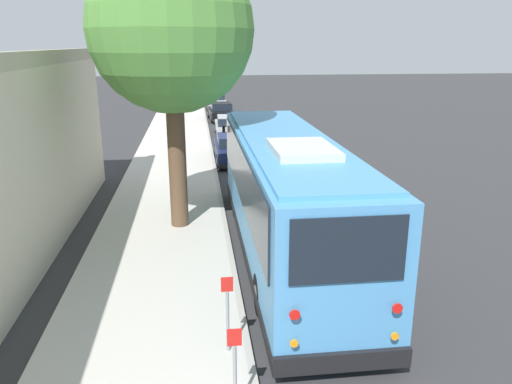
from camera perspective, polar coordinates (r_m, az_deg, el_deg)
ground_plane at (r=14.81m, az=5.07°, el=-5.81°), size 160.00×160.00×0.00m
sidewalk_slab at (r=14.53m, az=-11.17°, el=-6.21°), size 80.00×3.90×0.15m
curb_strip at (r=14.51m, az=-3.15°, el=-5.94°), size 80.00×0.14×0.15m
shuttle_bus at (r=13.47m, az=3.43°, el=0.25°), size 11.42×2.65×3.46m
parked_sedan_navy at (r=24.77m, az=-2.74°, el=4.92°), size 4.32×1.69×1.33m
parked_sedan_silver at (r=31.59m, az=-3.02°, el=7.44°), size 4.60×1.89×1.28m
parked_sedan_black at (r=38.45m, az=-4.03°, el=9.11°), size 4.39×1.95×1.33m
parked_sedan_white at (r=45.83m, az=-4.64°, el=10.29°), size 4.57×1.83×1.31m
street_tree at (r=15.13m, az=-9.71°, el=18.99°), size 4.75×4.75×8.96m
sign_post_near at (r=8.00m, az=-2.43°, el=-19.67°), size 0.06×0.22×1.46m
sign_post_far at (r=9.35m, az=-3.27°, el=-13.69°), size 0.06×0.22×1.50m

